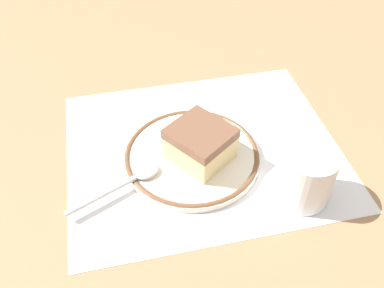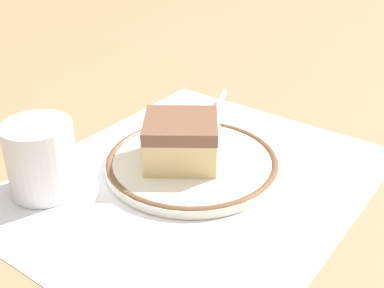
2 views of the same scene
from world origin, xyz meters
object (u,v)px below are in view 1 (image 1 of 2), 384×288
(plate, at_px, (192,156))
(cup, at_px, (305,179))
(cake_slice, at_px, (200,144))
(spoon, at_px, (130,180))

(plate, bearing_deg, cup, 142.73)
(cup, bearing_deg, cake_slice, -37.16)
(spoon, bearing_deg, cup, 163.97)
(cake_slice, bearing_deg, spoon, 14.23)
(spoon, height_order, cup, cup)
(cake_slice, bearing_deg, cup, 142.84)
(spoon, distance_m, cup, 0.23)
(plate, bearing_deg, cake_slice, 141.41)
(plate, height_order, spoon, spoon)
(cup, bearing_deg, spoon, -16.03)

